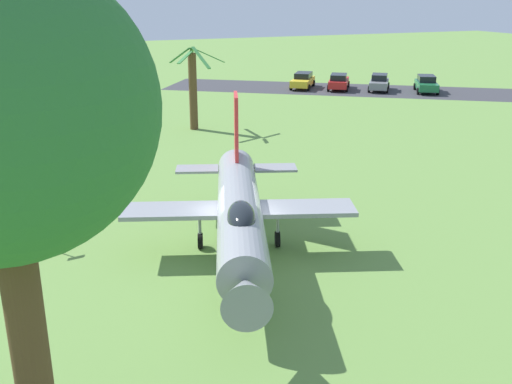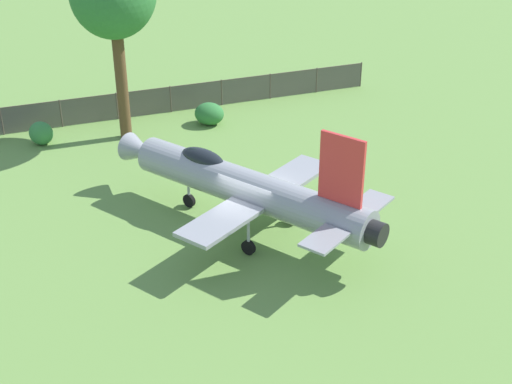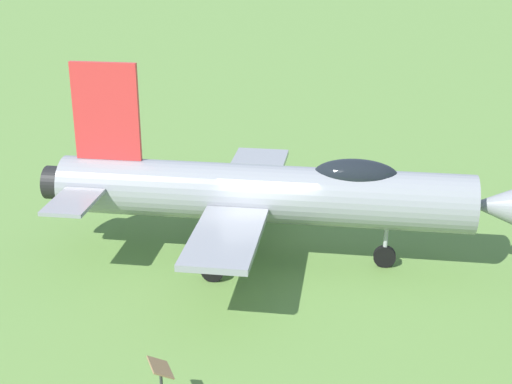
{
  "view_description": "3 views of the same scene",
  "coord_description": "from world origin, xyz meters",
  "px_view_note": "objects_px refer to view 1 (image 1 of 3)",
  "views": [
    {
      "loc": [
        -6.92,
        -18.49,
        9.33
      ],
      "look_at": [
        1.09,
        1.11,
        2.11
      ],
      "focal_mm": 41.62,
      "sensor_mm": 36.0,
      "label": 1
    },
    {
      "loc": [
        23.82,
        7.97,
        15.08
      ],
      "look_at": [
        -0.09,
        0.28,
        1.78
      ],
      "focal_mm": 49.24,
      "sensor_mm": 36.0,
      "label": 2
    },
    {
      "loc": [
        -17.88,
        3.62,
        9.07
      ],
      "look_at": [
        0.05,
        0.18,
        1.97
      ],
      "focal_mm": 51.36,
      "sensor_mm": 36.0,
      "label": 3
    }
  ],
  "objects_px": {
    "info_plaque": "(55,231)",
    "parked_car_gray": "(379,82)",
    "parked_car_red": "(339,81)",
    "parked_car_yellow": "(303,80)",
    "display_jet": "(240,212)",
    "palm_tree": "(193,89)",
    "parked_car_green": "(426,84)"
  },
  "relations": [
    {
      "from": "palm_tree",
      "to": "parked_car_gray",
      "type": "distance_m",
      "value": 23.78
    },
    {
      "from": "display_jet",
      "to": "info_plaque",
      "type": "distance_m",
      "value": 7.08
    },
    {
      "from": "display_jet",
      "to": "parked_car_gray",
      "type": "relative_size",
      "value": 2.9
    },
    {
      "from": "palm_tree",
      "to": "display_jet",
      "type": "bearing_deg",
      "value": -102.39
    },
    {
      "from": "display_jet",
      "to": "info_plaque",
      "type": "xyz_separation_m",
      "value": [
        -6.02,
        3.54,
        -1.13
      ]
    },
    {
      "from": "parked_car_red",
      "to": "parked_car_yellow",
      "type": "relative_size",
      "value": 1.0
    },
    {
      "from": "info_plaque",
      "to": "parked_car_gray",
      "type": "height_order",
      "value": "parked_car_gray"
    },
    {
      "from": "palm_tree",
      "to": "parked_car_yellow",
      "type": "xyz_separation_m",
      "value": [
        15.45,
        13.85,
        -2.07
      ]
    },
    {
      "from": "info_plaque",
      "to": "parked_car_red",
      "type": "bearing_deg",
      "value": 45.69
    },
    {
      "from": "parked_car_green",
      "to": "parked_car_yellow",
      "type": "xyz_separation_m",
      "value": [
        -9.91,
        6.77,
        -0.02
      ]
    },
    {
      "from": "palm_tree",
      "to": "parked_car_gray",
      "type": "xyz_separation_m",
      "value": [
        21.67,
        9.59,
        -2.05
      ]
    },
    {
      "from": "info_plaque",
      "to": "parked_car_green",
      "type": "distance_m",
      "value": 44.09
    },
    {
      "from": "parked_car_green",
      "to": "parked_car_gray",
      "type": "xyz_separation_m",
      "value": [
        -3.69,
        2.51,
        -0.0
      ]
    },
    {
      "from": "display_jet",
      "to": "palm_tree",
      "type": "bearing_deg",
      "value": -173.23
    },
    {
      "from": "display_jet",
      "to": "parked_car_green",
      "type": "xyz_separation_m",
      "value": [
        30.13,
        28.78,
        -1.19
      ]
    },
    {
      "from": "parked_car_green",
      "to": "parked_car_red",
      "type": "bearing_deg",
      "value": -92.62
    },
    {
      "from": "info_plaque",
      "to": "parked_car_gray",
      "type": "distance_m",
      "value": 42.71
    },
    {
      "from": "parked_car_green",
      "to": "parked_car_gray",
      "type": "relative_size",
      "value": 1.09
    },
    {
      "from": "palm_tree",
      "to": "parked_car_red",
      "type": "height_order",
      "value": "palm_tree"
    },
    {
      "from": "display_jet",
      "to": "parked_car_yellow",
      "type": "xyz_separation_m",
      "value": [
        20.22,
        35.56,
        -1.21
      ]
    },
    {
      "from": "display_jet",
      "to": "parked_car_yellow",
      "type": "height_order",
      "value": "display_jet"
    },
    {
      "from": "display_jet",
      "to": "parked_car_red",
      "type": "bearing_deg",
      "value": 164.47
    },
    {
      "from": "parked_car_red",
      "to": "info_plaque",
      "type": "bearing_deg",
      "value": 169.19
    },
    {
      "from": "palm_tree",
      "to": "info_plaque",
      "type": "distance_m",
      "value": 21.23
    },
    {
      "from": "parked_car_red",
      "to": "parked_car_green",
      "type": "bearing_deg",
      "value": -89.59
    },
    {
      "from": "display_jet",
      "to": "info_plaque",
      "type": "bearing_deg",
      "value": -101.27
    },
    {
      "from": "palm_tree",
      "to": "parked_car_yellow",
      "type": "relative_size",
      "value": 1.21
    },
    {
      "from": "info_plaque",
      "to": "parked_car_red",
      "type": "xyz_separation_m",
      "value": [
        29.12,
        29.83,
        -0.06
      ]
    },
    {
      "from": "parked_car_gray",
      "to": "parked_car_red",
      "type": "xyz_separation_m",
      "value": [
        -3.34,
        2.07,
        -0.0
      ]
    },
    {
      "from": "display_jet",
      "to": "parked_car_yellow",
      "type": "relative_size",
      "value": 2.67
    },
    {
      "from": "info_plaque",
      "to": "parked_car_gray",
      "type": "bearing_deg",
      "value": 40.54
    },
    {
      "from": "info_plaque",
      "to": "parked_car_green",
      "type": "height_order",
      "value": "parked_car_green"
    }
  ]
}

